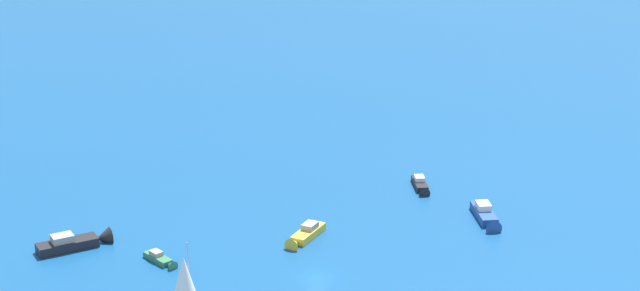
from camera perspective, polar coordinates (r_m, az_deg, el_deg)
name	(u,v)px	position (r m, az deg, el deg)	size (l,w,h in m)	color
ground_plane	(317,278)	(140.41, -0.17, -7.23)	(2000.00, 2000.00, 0.00)	navy
motorboat_far_port	(304,236)	(151.03, -0.87, -4.94)	(8.63, 2.39, 2.49)	gold
motorboat_far_stbd	(486,216)	(159.18, 9.08, -3.85)	(9.31, 7.24, 2.76)	#23478C
motorboat_inshore	(161,260)	(145.82, -8.66, -6.20)	(3.65, 6.32, 1.79)	#33704C
motorboat_outer_ring_b	(421,185)	(170.07, 5.54, -2.19)	(7.19, 5.42, 2.12)	black
motorboat_outer_ring_c	(78,242)	(152.54, -13.12, -5.16)	(10.28, 8.21, 3.07)	black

